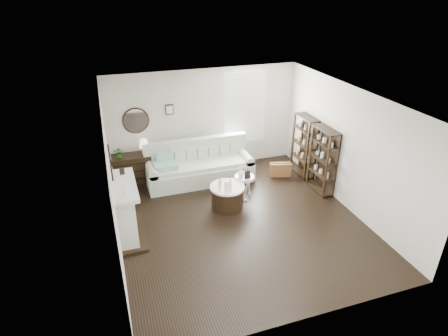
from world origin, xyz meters
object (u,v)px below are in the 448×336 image
object	(u,v)px
sofa	(199,168)
pedestal_table	(244,178)
drum_table	(227,197)
dresser	(133,169)

from	to	relation	value
sofa	pedestal_table	size ratio (longest dim) A/B	4.69
sofa	pedestal_table	distance (m)	1.43
sofa	drum_table	size ratio (longest dim) A/B	3.43
drum_table	pedestal_table	size ratio (longest dim) A/B	1.37
pedestal_table	dresser	bearing A→B (deg)	146.72
dresser	drum_table	xyz separation A→B (m)	(1.88, -1.86, -0.10)
sofa	drum_table	distance (m)	1.49
sofa	pedestal_table	xyz separation A→B (m)	(0.78, -1.19, 0.18)
sofa	drum_table	xyz separation A→B (m)	(0.27, -1.47, -0.07)
dresser	drum_table	size ratio (longest dim) A/B	1.45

